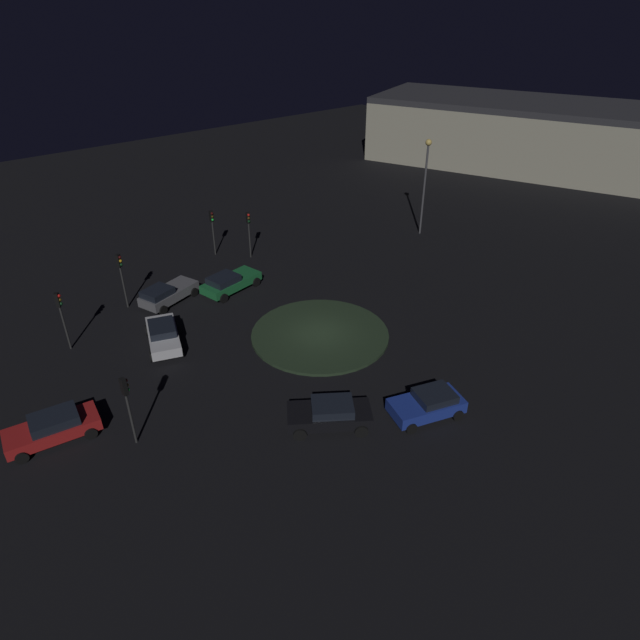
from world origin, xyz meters
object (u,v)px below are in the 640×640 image
Objects in this scene: car_green at (230,282)px; streetlamp_northwest at (426,172)px; car_red at (53,427)px; traffic_light_southwest at (61,310)px; traffic_light_south at (127,398)px; traffic_light_west_near at (249,226)px; car_black at (330,414)px; traffic_light_west at (212,224)px; traffic_light_southwest_near at (121,270)px; car_blue at (428,404)px; car_white at (163,335)px; car_grey at (167,294)px; store_building at (532,135)px.

car_green is 0.57× the size of streetlamp_northwest.
traffic_light_southwest is (-7.72, 3.30, 2.05)m from car_red.
traffic_light_west_near is at bearing 34.24° from traffic_light_south.
car_black is 21.66m from traffic_light_west_near.
traffic_light_southwest_near is (3.90, -9.31, 0.14)m from traffic_light_west.
car_blue is (18.49, 0.73, -0.02)m from car_green.
car_grey reaches higher than car_white.
traffic_light_southwest is (-3.33, -4.69, 2.04)m from car_white.
car_green is 46.55m from store_building.
car_green is at bearing -43.46° from car_white.
car_white is at bearing -164.43° from car_green.
traffic_light_west is at bearing 66.12° from store_building.
traffic_light_west is at bearing 58.96° from traffic_light_southwest.
car_red is 4.60m from traffic_light_south.
car_blue is 0.93× the size of car_black.
car_green is at bearing 34.40° from traffic_light_southwest_near.
car_white is 7.84m from car_green.
car_red is 0.11× the size of store_building.
traffic_light_southwest reaches higher than car_white.
streetlamp_northwest is (-2.18, 26.31, 4.84)m from car_white.
car_black is at bearing -29.27° from traffic_light_southwest.
car_white is at bearing 36.38° from car_red.
car_red is at bearing -79.15° from streetlamp_northwest.
car_white is 1.23× the size of traffic_light_west.
traffic_light_southwest reaches higher than car_blue.
traffic_light_west is at bearing -70.45° from car_black.
traffic_light_southwest is at bearing 173.07° from car_grey.
traffic_light_southwest_near is at bearing 70.67° from store_building.
car_grey is (-17.15, -0.61, -0.02)m from car_black.
traffic_light_southwest_near is 26.57m from streetlamp_northwest.
traffic_light_west_near is 41.71m from store_building.
car_blue is at bearing -133.00° from car_white.
car_black reaches higher than car_red.
traffic_light_west is (-22.28, 6.25, 1.97)m from car_black.
traffic_light_south is at bearing 83.12° from store_building.
car_black is at bearing -39.86° from traffic_light_south.
traffic_light_south reaches higher than car_black.
car_black and car_grey have the same top height.
car_blue is at bearing -47.35° from streetlamp_northwest.
car_grey is 1.20× the size of traffic_light_west.
traffic_light_southwest_near is (-6.06, 0.17, 2.12)m from car_white.
traffic_light_west reaches higher than car_red.
car_grey is 0.55× the size of streetlamp_northwest.
car_white is 1.20× the size of traffic_light_south.
streetlamp_northwest reaches higher than car_white.
traffic_light_west reaches higher than car_grey.
traffic_light_south is at bearing -56.53° from traffic_light_southwest_near.
traffic_light_south is 32.77m from streetlamp_northwest.
car_blue is 0.92× the size of car_grey.
store_building is (-2.44, 53.00, 0.95)m from traffic_light_southwest_near.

